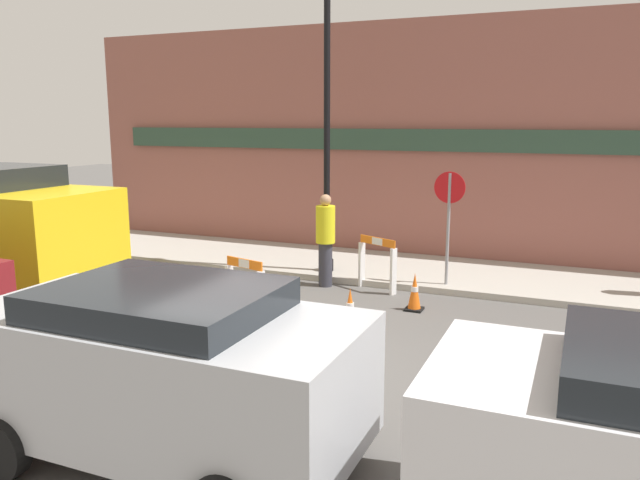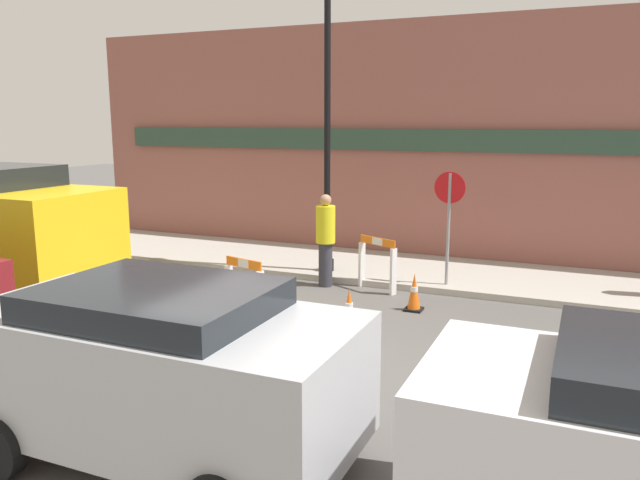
{
  "view_description": "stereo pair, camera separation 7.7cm",
  "coord_description": "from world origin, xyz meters",
  "px_view_note": "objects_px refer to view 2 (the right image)",
  "views": [
    {
      "loc": [
        3.58,
        -6.86,
        3.26
      ],
      "look_at": [
        -0.99,
        3.88,
        1.0
      ],
      "focal_mm": 35.0,
      "sensor_mm": 36.0,
      "label": 1
    },
    {
      "loc": [
        3.65,
        -6.83,
        3.26
      ],
      "look_at": [
        -0.99,
        3.88,
        1.0
      ],
      "focal_mm": 35.0,
      "sensor_mm": 36.0,
      "label": 2
    }
  ],
  "objects_px": {
    "person_worker": "(326,237)",
    "streetlamp_post": "(327,74)",
    "stop_sign": "(449,210)",
    "parked_car_1": "(160,363)"
  },
  "relations": [
    {
      "from": "streetlamp_post",
      "to": "stop_sign",
      "type": "relative_size",
      "value": 2.93
    },
    {
      "from": "parked_car_1",
      "to": "streetlamp_post",
      "type": "bearing_deg",
      "value": 100.38
    },
    {
      "from": "streetlamp_post",
      "to": "stop_sign",
      "type": "xyz_separation_m",
      "value": [
        2.56,
        -0.13,
        -2.56
      ]
    },
    {
      "from": "person_worker",
      "to": "streetlamp_post",
      "type": "bearing_deg",
      "value": -162.03
    },
    {
      "from": "stop_sign",
      "to": "parked_car_1",
      "type": "bearing_deg",
      "value": 84.72
    },
    {
      "from": "person_worker",
      "to": "parked_car_1",
      "type": "height_order",
      "value": "person_worker"
    },
    {
      "from": "streetlamp_post",
      "to": "parked_car_1",
      "type": "xyz_separation_m",
      "value": [
        1.33,
        -7.28,
        -3.17
      ]
    },
    {
      "from": "stop_sign",
      "to": "parked_car_1",
      "type": "height_order",
      "value": "stop_sign"
    },
    {
      "from": "streetlamp_post",
      "to": "stop_sign",
      "type": "height_order",
      "value": "streetlamp_post"
    },
    {
      "from": "streetlamp_post",
      "to": "stop_sign",
      "type": "distance_m",
      "value": 3.62
    }
  ]
}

